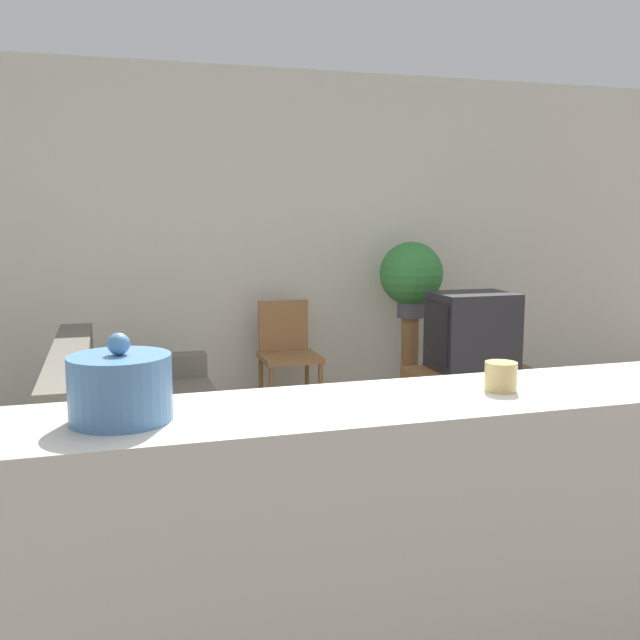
% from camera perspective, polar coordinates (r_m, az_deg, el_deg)
% --- Properties ---
extents(ground_plane, '(14.00, 14.00, 0.00)m').
position_cam_1_polar(ground_plane, '(2.97, 5.61, -22.88)').
color(ground_plane, '#756656').
extents(wall_back, '(9.00, 0.06, 2.70)m').
position_cam_1_polar(wall_back, '(5.86, -7.01, 6.51)').
color(wall_back, beige).
rests_on(wall_back, ground_plane).
extents(couch, '(0.94, 1.95, 0.82)m').
position_cam_1_polar(couch, '(4.18, -14.58, -9.35)').
color(couch, '#605B51').
rests_on(couch, ground_plane).
extents(tv_stand, '(0.92, 0.47, 0.42)m').
position_cam_1_polar(tv_stand, '(5.38, 11.92, -6.06)').
color(tv_stand, olive).
rests_on(tv_stand, ground_plane).
extents(television, '(0.58, 0.45, 0.56)m').
position_cam_1_polar(television, '(5.27, 12.03, -0.88)').
color(television, '#232328').
rests_on(television, tv_stand).
extents(wooden_chair, '(0.44, 0.44, 0.87)m').
position_cam_1_polar(wooden_chair, '(5.56, -2.62, -2.41)').
color(wooden_chair, olive).
rests_on(wooden_chair, ground_plane).
extents(plant_stand, '(0.14, 0.14, 0.70)m').
position_cam_1_polar(plant_stand, '(5.95, 7.18, -3.15)').
color(plant_stand, olive).
rests_on(plant_stand, ground_plane).
extents(potted_plant, '(0.52, 0.52, 0.62)m').
position_cam_1_polar(potted_plant, '(5.85, 7.30, 3.57)').
color(potted_plant, '#4C4C51').
rests_on(potted_plant, plant_stand).
extents(foreground_counter, '(2.80, 0.44, 1.06)m').
position_cam_1_polar(foreground_counter, '(2.22, 12.28, -18.98)').
color(foreground_counter, beige).
rests_on(foreground_counter, ground_plane).
extents(decorative_bowl, '(0.24, 0.24, 0.21)m').
position_cam_1_polar(decorative_bowl, '(1.76, -15.67, -5.21)').
color(decorative_bowl, '#4C7AAD').
rests_on(decorative_bowl, foreground_counter).
extents(candle_jar, '(0.09, 0.09, 0.08)m').
position_cam_1_polar(candle_jar, '(2.06, 14.26, -4.39)').
color(candle_jar, tan).
rests_on(candle_jar, foreground_counter).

